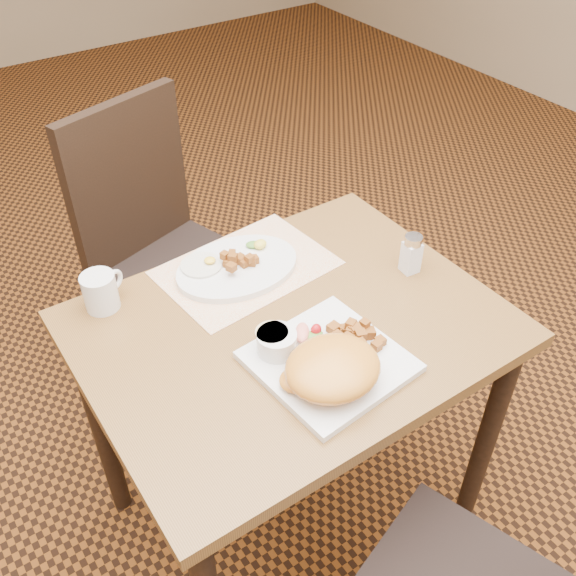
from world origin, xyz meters
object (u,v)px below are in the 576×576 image
at_px(table, 291,357).
at_px(chair_far, 161,243).
at_px(salt_shaker, 411,253).
at_px(coffee_mug, 101,291).
at_px(plate_oval, 237,267).
at_px(plate_square, 329,361).

xyz_separation_m(table, chair_far, (-0.00, 0.72, -0.10)).
xyz_separation_m(salt_shaker, coffee_mug, (-0.66, 0.29, -0.01)).
bearing_deg(table, salt_shaker, -1.02).
relative_size(plate_oval, coffee_mug, 2.91).
xyz_separation_m(chair_far, plate_square, (-0.01, -0.86, 0.22)).
bearing_deg(chair_far, salt_shaker, 98.31).
bearing_deg(plate_oval, table, -88.93).
height_order(salt_shaker, coffee_mug, salt_shaker).
bearing_deg(table, plate_oval, 91.07).
bearing_deg(coffee_mug, salt_shaker, -23.83).
bearing_deg(salt_shaker, plate_oval, 146.11).
xyz_separation_m(plate_oval, salt_shaker, (0.34, -0.23, 0.04)).
bearing_deg(coffee_mug, plate_oval, -10.75).
height_order(table, chair_far, chair_far).
bearing_deg(chair_far, plate_oval, 72.67).
distance_m(chair_far, salt_shaker, 0.84).
bearing_deg(salt_shaker, plate_square, -158.22).
distance_m(salt_shaker, coffee_mug, 0.72).
distance_m(table, coffee_mug, 0.45).
xyz_separation_m(plate_square, salt_shaker, (0.35, 0.14, 0.04)).
bearing_deg(plate_oval, salt_shaker, -33.89).
relative_size(plate_square, salt_shaker, 2.80).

